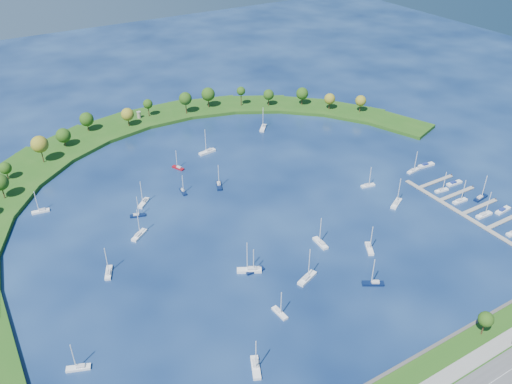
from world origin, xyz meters
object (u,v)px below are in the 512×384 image
moored_boat_4 (108,272)px  moored_boat_9 (256,367)px  moored_boat_6 (219,185)px  moored_boat_20 (41,211)px  moored_boat_13 (144,202)px  moored_boat_18 (396,203)px  docked_boat_5 (503,210)px  docked_boat_6 (460,200)px  harbor_tower (139,115)px  moored_boat_0 (250,269)px  moored_boat_17 (183,191)px  moored_boat_16 (373,283)px  dock_system (485,216)px  moored_boat_12 (139,234)px  docked_boat_7 (481,197)px  moored_boat_19 (307,278)px  moored_boat_21 (138,215)px  moored_boat_8 (369,248)px  moored_boat_3 (78,367)px  moored_boat_7 (207,151)px  docked_boat_11 (426,165)px  moored_boat_10 (255,270)px  moored_boat_15 (368,185)px  moored_boat_1 (280,312)px  docked_boat_4 (484,214)px  docked_boat_8 (442,190)px  moored_boat_14 (178,167)px  moored_boat_5 (263,127)px  moored_boat_11 (321,242)px  docked_boat_9 (454,183)px  docked_boat_10 (413,170)px

moored_boat_4 → moored_boat_9: (25.35, -67.95, 0.04)m
moored_boat_6 → moored_boat_20: size_ratio=1.09×
moored_boat_13 → moored_boat_18: bearing=103.8°
moored_boat_9 → docked_boat_5: 142.95m
docked_boat_6 → harbor_tower: bearing=122.3°
moored_boat_0 → moored_boat_17: moored_boat_0 is taller
moored_boat_9 → docked_boat_6: (131.52, 32.30, -0.05)m
moored_boat_16 → moored_boat_20: 150.19m
moored_boat_18 → dock_system: bearing=-74.7°
moored_boat_12 → docked_boat_7: 158.79m
moored_boat_0 → moored_boat_19: 22.45m
moored_boat_19 → moored_boat_21: bearing=98.0°
docked_boat_5 → moored_boat_4: bearing=158.2°
moored_boat_8 → moored_boat_9: size_ratio=0.91×
moored_boat_3 → docked_boat_6: 179.16m
moored_boat_3 → docked_boat_5: 189.94m
moored_boat_7 → docked_boat_11: moored_boat_7 is taller
moored_boat_10 → moored_boat_20: bearing=-49.7°
moored_boat_7 → moored_boat_12: 79.42m
moored_boat_15 → moored_boat_21: bearing=172.8°
moored_boat_3 → moored_boat_17: 106.35m
dock_system → moored_boat_18: 38.94m
moored_boat_0 → moored_boat_12: (-28.62, 43.95, -0.04)m
moored_boat_1 → docked_boat_7: (122.57, 13.24, 0.05)m
moored_boat_20 → docked_boat_6: docked_boat_6 is taller
moored_boat_10 → moored_boat_18: size_ratio=0.81×
docked_boat_5 → moored_boat_7: bearing=121.7°
moored_boat_4 → moored_boat_15: bearing=-67.8°
docked_boat_4 → moored_boat_8: bearing=173.8°
dock_system → moored_boat_7: (-78.80, 119.87, 0.63)m
dock_system → moored_boat_13: bearing=144.8°
docked_boat_8 → docked_boat_11: size_ratio=1.12×
dock_system → moored_boat_4: moored_boat_4 is taller
moored_boat_6 → moored_boat_7: size_ratio=0.87×
docked_boat_11 → moored_boat_16: bearing=-142.0°
moored_boat_12 → moored_boat_18: (111.08, -38.69, 0.02)m
harbor_tower → moored_boat_12: bearing=-110.6°
moored_boat_9 → docked_boat_5: bearing=121.1°
moored_boat_12 → moored_boat_9: bearing=-122.2°
moored_boat_17 → docked_boat_4: bearing=57.0°
moored_boat_10 → moored_boat_14: bearing=-90.6°
moored_boat_5 → moored_boat_20: (-133.42, -22.85, -0.08)m
moored_boat_13 → moored_boat_20: moored_boat_13 is taller
moored_boat_11 → moored_boat_19: size_ratio=0.90×
moored_boat_10 → moored_boat_4: bearing=-25.6°
harbor_tower → moored_boat_19: (2.68, -171.61, -3.22)m
moored_boat_16 → docked_boat_9: bearing=-126.1°
moored_boat_3 → moored_boat_5: (142.51, 119.54, 0.09)m
moored_boat_5 → moored_boat_21: moored_boat_5 is taller
moored_boat_8 → docked_boat_10: 73.09m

